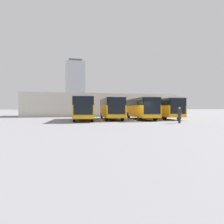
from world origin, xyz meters
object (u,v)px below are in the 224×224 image
bus_0 (163,108)px  bus_2 (111,108)px  bus_1 (141,108)px  pedestrian (179,115)px  bus_3 (83,108)px

bus_0 → bus_2: 8.74m
bus_1 → bus_0: bearing=-158.9°
pedestrian → bus_1: bearing=58.3°
bus_1 → bus_2: 4.49m
bus_0 → bus_2: (8.74, -0.07, 0.00)m
bus_3 → pedestrian: 13.12m
bus_2 → pedestrian: bearing=126.9°
bus_1 → pedestrian: (-0.99, 8.80, -0.82)m
bus_2 → bus_3: size_ratio=1.00×
bus_1 → bus_2: same height
bus_0 → bus_1: 4.48m
bus_2 → pedestrian: 11.25m
bus_0 → bus_3: size_ratio=1.00×
bus_1 → bus_3: same height
pedestrian → bus_3: bearing=99.8°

